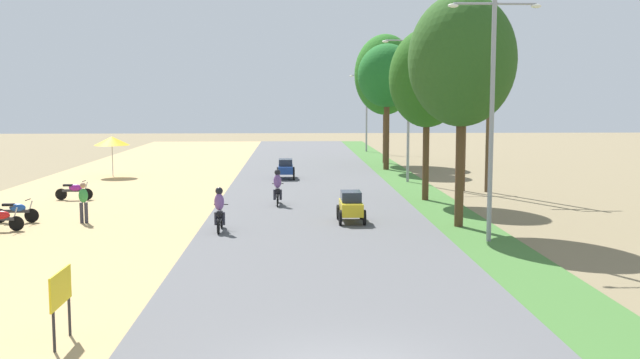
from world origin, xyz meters
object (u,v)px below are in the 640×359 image
object	(u,v)px
parked_motorbike_second	(0,218)
pedestrian_on_shoulder	(83,200)
utility_pole_near	(489,99)
streetlamp_mid	(409,100)
car_hatchback_yellow	(351,205)
utility_pole_far	(465,99)
parked_motorbike_third	(16,210)
median_tree_nearest	(462,61)
parked_motorbike_fourth	(75,190)
motorbike_ahead_second	(278,188)
streetlamp_far	(367,106)
median_tree_fourth	(385,75)
median_tree_third	(387,76)
motorbike_foreground_rider	(220,211)
vendor_umbrella	(112,141)
car_sedan_blue	(286,168)
median_tree_second	(427,79)
street_signboard	(61,293)
streetlamp_near	(492,105)

from	to	relation	value
parked_motorbike_second	pedestrian_on_shoulder	world-z (taller)	pedestrian_on_shoulder
parked_motorbike_second	utility_pole_near	xyz separation A→B (m)	(21.21, 10.97, 4.39)
parked_motorbike_second	streetlamp_mid	bearing A→B (deg)	40.97
streetlamp_mid	car_hatchback_yellow	xyz separation A→B (m)	(-4.47, -13.98, -4.11)
streetlamp_mid	utility_pole_far	size ratio (longest dim) A/B	0.89
parked_motorbike_third	streetlamp_mid	distance (m)	22.73
median_tree_nearest	streetlamp_mid	distance (m)	15.06
parked_motorbike_fourth	motorbike_ahead_second	size ratio (longest dim) A/B	1.00
streetlamp_far	car_hatchback_yellow	distance (m)	38.57
median_tree_nearest	motorbike_ahead_second	bearing A→B (deg)	140.94
utility_pole_far	motorbike_ahead_second	size ratio (longest dim) A/B	5.24
car_hatchback_yellow	median_tree_fourth	bearing A→B (deg)	79.99
median_tree_third	motorbike_foreground_rider	distance (m)	25.52
vendor_umbrella	motorbike_ahead_second	size ratio (longest dim) A/B	1.40
parked_motorbike_fourth	median_tree_fourth	size ratio (longest dim) A/B	0.19
parked_motorbike_fourth	car_sedan_blue	distance (m)	13.45
median_tree_second	street_signboard	bearing A→B (deg)	-118.56
motorbike_foreground_rider	median_tree_nearest	bearing A→B (deg)	5.13
street_signboard	utility_pole_far	world-z (taller)	utility_pole_far
parked_motorbike_second	parked_motorbike_fourth	xyz separation A→B (m)	(0.31, 8.30, 0.00)
pedestrian_on_shoulder	median_tree_nearest	xyz separation A→B (m)	(14.68, -1.27, 5.43)
utility_pole_near	motorbike_ahead_second	size ratio (longest dim) A/B	5.28
pedestrian_on_shoulder	car_hatchback_yellow	bearing A→B (deg)	-1.47
median_tree_nearest	utility_pole_near	distance (m)	11.39
median_tree_second	utility_pole_near	world-z (taller)	utility_pole_near
streetlamp_mid	streetlamp_far	size ratio (longest dim) A/B	1.18
streetlamp_mid	streetlamp_far	distance (m)	24.18
vendor_umbrella	median_tree_third	xyz separation A→B (m)	(17.74, 3.93, 4.15)
streetlamp_near	utility_pole_near	world-z (taller)	utility_pole_near
median_tree_nearest	parked_motorbike_second	bearing A→B (deg)	-178.76
median_tree_second	motorbike_foreground_rider	bearing A→B (deg)	-138.32
parked_motorbike_fourth	utility_pole_far	bearing A→B (deg)	9.09
vendor_umbrella	car_sedan_blue	xyz separation A→B (m)	(10.86, -1.67, -1.57)
parked_motorbike_second	vendor_umbrella	distance (m)	18.86
median_tree_second	car_sedan_blue	bearing A→B (deg)	126.11
median_tree_fourth	utility_pole_far	xyz separation A→B (m)	(2.20, -16.35, -1.79)
utility_pole_far	motorbike_ahead_second	world-z (taller)	utility_pole_far
parked_motorbike_fourth	utility_pole_near	size ratio (longest dim) A/B	0.19
median_tree_second	streetlamp_mid	distance (m)	7.74
utility_pole_far	car_hatchback_yellow	xyz separation A→B (m)	(-6.87, -10.09, -4.16)
vendor_umbrella	median_tree_third	size ratio (longest dim) A/B	0.29
parked_motorbike_third	parked_motorbike_fourth	size ratio (longest dim) A/B	1.00
motorbike_foreground_rider	streetlamp_near	bearing A→B (deg)	-12.62
utility_pole_far	car_sedan_blue	world-z (taller)	utility_pole_far
median_tree_fourth	streetlamp_near	distance (m)	30.44
parked_motorbike_third	vendor_umbrella	distance (m)	17.02
vendor_umbrella	motorbike_foreground_rider	bearing A→B (deg)	-65.94
street_signboard	motorbike_ahead_second	xyz separation A→B (m)	(3.98, 18.87, -0.25)
utility_pole_far	car_hatchback_yellow	size ratio (longest dim) A/B	4.71
street_signboard	parked_motorbike_fourth	bearing A→B (deg)	105.70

